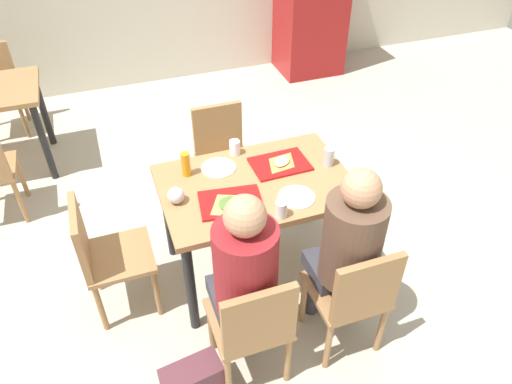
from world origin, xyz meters
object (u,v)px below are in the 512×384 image
at_px(plastic_cup_b, 281,209).
at_px(chair_near_right, 354,294).
at_px(chair_left_end, 103,252).
at_px(plastic_cup_a, 235,148).
at_px(person_in_brown_jacket, 347,245).
at_px(handbag, 193,383).
at_px(tray_red_near, 231,202).
at_px(pizza_slice_b, 282,162).
at_px(person_in_red, 244,273).
at_px(condiment_bottle, 186,164).
at_px(chair_far_side, 222,152).
at_px(soda_can, 329,157).
at_px(tray_red_far, 280,164).
at_px(paper_plate_near_edge, 296,197).
at_px(chair_near_left, 253,324).
at_px(pizza_slice_a, 230,204).
at_px(paper_plate_center, 219,168).
at_px(foil_bundle, 176,195).
at_px(main_table, 256,195).

bearing_deg(plastic_cup_b, chair_near_right, -59.35).
xyz_separation_m(chair_left_end, plastic_cup_a, (0.94, 0.34, 0.33)).
relative_size(person_in_brown_jacket, handbag, 3.89).
relative_size(chair_left_end, plastic_cup_b, 8.36).
bearing_deg(tray_red_near, plastic_cup_a, 69.69).
bearing_deg(pizza_slice_b, plastic_cup_b, -112.36).
height_order(person_in_red, condiment_bottle, person_in_red).
bearing_deg(person_in_brown_jacket, chair_far_side, 101.64).
bearing_deg(chair_near_right, person_in_red, 166.52).
height_order(chair_near_right, soda_can, soda_can).
xyz_separation_m(tray_red_far, paper_plate_near_edge, (-0.03, -0.34, -0.00)).
xyz_separation_m(tray_red_near, soda_can, (0.70, 0.16, 0.05)).
relative_size(chair_near_left, chair_left_end, 1.00).
height_order(tray_red_near, pizza_slice_a, pizza_slice_a).
bearing_deg(pizza_slice_b, tray_red_near, -148.73).
xyz_separation_m(chair_left_end, handbag, (0.33, -0.79, -0.35)).
distance_m(person_in_red, handbag, 0.71).
distance_m(chair_left_end, paper_plate_center, 0.87).
xyz_separation_m(chair_left_end, soda_can, (1.46, 0.02, 0.34)).
xyz_separation_m(person_in_red, foil_bundle, (-0.20, 0.62, 0.08)).
relative_size(tray_red_far, plastic_cup_a, 3.60).
bearing_deg(pizza_slice_b, paper_plate_center, 165.59).
relative_size(chair_far_side, foil_bundle, 8.36).
distance_m(person_in_red, plastic_cup_a, 1.01).
xyz_separation_m(plastic_cup_a, soda_can, (0.53, -0.32, 0.01)).
bearing_deg(soda_can, chair_near_left, -134.64).
relative_size(pizza_slice_a, foil_bundle, 2.39).
bearing_deg(paper_plate_center, condiment_bottle, 180.00).
distance_m(plastic_cup_b, soda_can, 0.59).
distance_m(plastic_cup_a, soda_can, 0.61).
bearing_deg(chair_far_side, plastic_cup_b, -88.50).
distance_m(chair_left_end, pizza_slice_b, 1.23).
bearing_deg(person_in_red, paper_plate_near_edge, 42.08).
bearing_deg(soda_can, main_table, -177.72).
height_order(pizza_slice_a, plastic_cup_a, plastic_cup_a).
distance_m(paper_plate_center, condiment_bottle, 0.22).
bearing_deg(pizza_slice_a, tray_red_far, 34.07).
distance_m(tray_red_far, plastic_cup_a, 0.32).
height_order(plastic_cup_a, condiment_bottle, condiment_bottle).
height_order(soda_can, handbag, soda_can).
distance_m(paper_plate_near_edge, soda_can, 0.40).
relative_size(chair_far_side, pizza_slice_a, 3.50).
bearing_deg(plastic_cup_a, handbag, -118.47).
height_order(condiment_bottle, handbag, condiment_bottle).
bearing_deg(person_in_brown_jacket, plastic_cup_b, 130.89).
xyz_separation_m(paper_plate_near_edge, pizza_slice_b, (0.04, 0.33, 0.02)).
height_order(chair_near_right, foil_bundle, foil_bundle).
relative_size(paper_plate_center, pizza_slice_a, 0.92).
bearing_deg(chair_near_left, chair_near_right, 0.00).
relative_size(paper_plate_center, condiment_bottle, 1.38).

